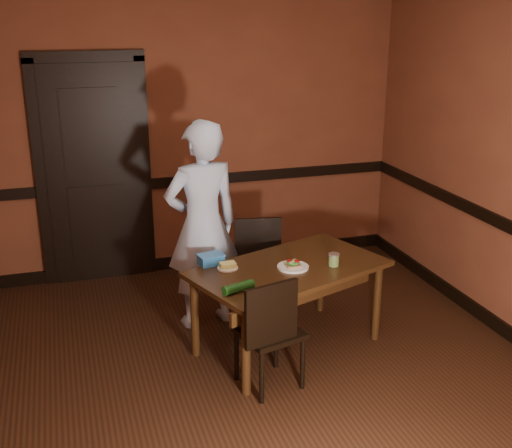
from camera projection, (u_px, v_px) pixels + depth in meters
floor at (271, 379)px, 4.56m from camera, size 4.00×4.50×0.01m
wall_back at (198, 134)px, 6.17m from camera, size 4.00×0.02×2.70m
wall_front at (491, 379)px, 2.10m from camera, size 4.00×0.02×2.70m
dado_back at (199, 180)px, 6.30m from camera, size 4.00×0.03×0.10m
baseboard_back at (202, 259)px, 6.57m from camera, size 4.00×0.03×0.12m
baseboard_right at (507, 332)px, 5.10m from camera, size 0.03×4.50×0.12m
door at (93, 169)px, 5.94m from camera, size 1.05×0.07×2.20m
dining_table at (288, 307)px, 4.89m from camera, size 1.62×1.24×0.67m
chair_far at (268, 272)px, 5.32m from camera, size 0.46×0.46×0.84m
chair_near at (269, 330)px, 4.37m from camera, size 0.48×0.48×0.84m
person at (202, 225)px, 5.13m from camera, size 0.68×0.50×1.71m
sandwich_plate at (293, 266)px, 4.76m from camera, size 0.24×0.24×0.06m
sauce_jar at (334, 259)px, 4.79m from camera, size 0.08×0.08×0.10m
cheese_saucer at (228, 266)px, 4.74m from camera, size 0.15×0.15×0.05m
food_tub at (211, 259)px, 4.81m from camera, size 0.21×0.16×0.08m
wrapped_veg at (239, 287)px, 4.35m from camera, size 0.24×0.14×0.07m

